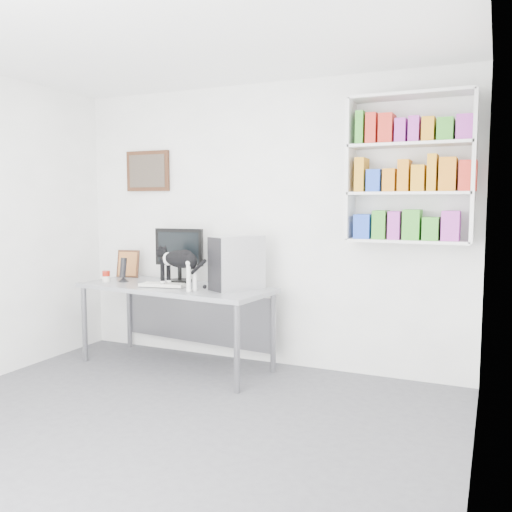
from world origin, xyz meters
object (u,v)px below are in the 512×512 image
Objects in this scene: keyboard at (163,285)px; soup_can at (106,276)px; desk at (176,326)px; monitor at (179,255)px; speaker at (123,269)px; leaning_print at (128,263)px; bookshelf at (410,169)px; pc_tower at (237,263)px; cat at (179,269)px.

keyboard is 3.92× the size of soup_can.
desk is 0.71m from monitor.
leaning_print is at bearing 128.03° from speaker.
keyboard is 0.56m from speaker.
bookshelf is at bearing 15.71° from desk.
desk is at bearing -148.45° from pc_tower.
monitor is (-0.09, 0.23, 0.66)m from desk.
bookshelf is at bearing -10.73° from leaning_print.
pc_tower is 1.25m from speaker.
keyboard is 0.76m from pc_tower.
keyboard is 0.71× the size of cat.
desk is 0.62m from cat.
leaning_print is at bearing -178.77° from bookshelf.
monitor is at bearing 23.77° from soup_can.
soup_can reaches higher than desk.
monitor is 0.90× the size of cat.
bookshelf reaches higher than monitor.
pc_tower is 0.81× the size of cat.
speaker is at bearing -172.79° from bookshelf.
speaker is at bearing -73.34° from leaning_print.
monitor reaches higher than pc_tower.
leaning_print is 1.02m from cat.
cat reaches higher than desk.
leaning_print is at bearing 165.55° from desk.
soup_can is 0.93m from cat.
desk is 0.80m from speaker.
monitor reaches higher than desk.
leaning_print is 0.37m from soup_can.
pc_tower reaches higher than cat.
leaning_print is (-0.69, 0.39, 0.13)m from keyboard.
cat is at bearing -38.33° from leaning_print.
soup_can is at bearing -147.31° from pc_tower.
cat is (0.91, -0.45, 0.04)m from leaning_print.
leaning_print reaches higher than keyboard.
bookshelf is 2.87m from speaker.
desk is at bearing -73.34° from monitor.
speaker is at bearing 26.34° from soup_can.
bookshelf is 4.97× the size of speaker.
soup_can is at bearing -160.67° from monitor.
monitor is 0.58m from speaker.
bookshelf is at bearing 33.37° from cat.
soup_can is at bearing 167.48° from keyboard.
cat is at bearing -3.38° from speaker.
soup_can is at bearing -171.68° from bookshelf.
desk is 0.90m from pc_tower.
bookshelf reaches higher than cat.
monitor is 1.26× the size of keyboard.
keyboard reaches higher than desk.
bookshelf is 2.90× the size of keyboard.
speaker reaches higher than keyboard.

